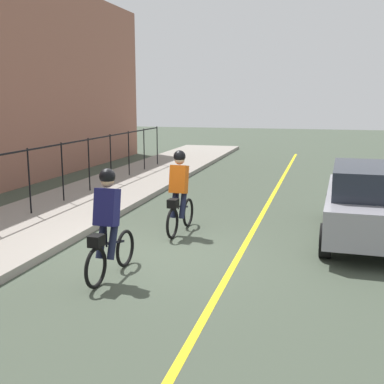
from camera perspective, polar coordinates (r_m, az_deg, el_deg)
The scene contains 7 objects.
ground_plane at distance 9.50m, azimuth -4.48°, elevation -7.12°, with size 80.00×80.00×0.00m, color #3E483A.
lane_line_centre at distance 9.11m, azimuth 5.14°, elevation -7.91°, with size 36.00×0.12×0.01m, color yellow.
sidewalk at distance 11.05m, azimuth -21.40°, elevation -4.86°, with size 40.00×3.20×0.15m, color gray.
iron_fence at distance 11.83m, azimuth -20.51°, elevation 2.30°, with size 20.44×0.04×1.60m.
cyclist_lead at distance 8.08m, azimuth -9.71°, elevation -3.74°, with size 1.71×0.38×1.83m.
cyclist_follow at distance 10.65m, azimuth -1.49°, elevation -0.05°, with size 1.71×0.38×1.83m.
patrol_sedan at distance 10.81m, azimuth 20.15°, elevation -1.03°, with size 4.46×2.04×1.58m.
Camera 1 is at (-8.50, -3.07, 2.92)m, focal length 46.04 mm.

